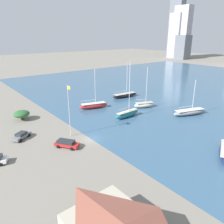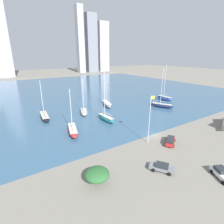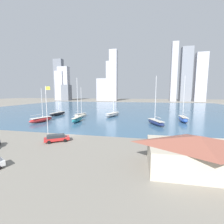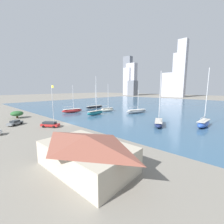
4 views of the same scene
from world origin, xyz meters
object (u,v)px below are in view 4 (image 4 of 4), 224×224
(boat_shed, at_px, (86,152))
(sailboat_blue, at_px, (203,123))
(parked_sedan_gray, at_px, (15,123))
(sailboat_navy, at_px, (159,123))
(sailboat_cream, at_px, (107,109))
(flag_pole, at_px, (53,103))
(sailboat_black, at_px, (95,107))
(parked_wagon_red, at_px, (50,124))
(sailboat_teal, at_px, (95,112))
(sailboat_gray, at_px, (136,111))
(sailboat_red, at_px, (72,111))

(boat_shed, distance_m, sailboat_blue, 37.38)
(parked_sedan_gray, bearing_deg, boat_shed, -34.25)
(sailboat_navy, relative_size, sailboat_cream, 1.23)
(flag_pole, relative_size, parked_sedan_gray, 2.48)
(sailboat_black, relative_size, parked_wagon_red, 2.44)
(sailboat_teal, bearing_deg, sailboat_gray, 55.13)
(sailboat_gray, relative_size, sailboat_teal, 0.71)
(sailboat_gray, bearing_deg, parked_sedan_gray, -90.44)
(flag_pole, bearing_deg, parked_wagon_red, -37.29)
(flag_pole, xyz_separation_m, sailboat_blue, (36.84, 26.68, -5.42))
(sailboat_red, bearing_deg, sailboat_cream, 69.93)
(sailboat_black, distance_m, sailboat_cream, 13.61)
(sailboat_red, bearing_deg, sailboat_teal, 28.78)
(sailboat_navy, height_order, parked_sedan_gray, sailboat_navy)
(sailboat_black, bearing_deg, parked_wagon_red, -53.21)
(sailboat_black, relative_size, parked_sedan_gray, 2.65)
(sailboat_cream, distance_m, parked_wagon_red, 33.29)
(sailboat_teal, distance_m, parked_wagon_red, 22.50)
(sailboat_black, xyz_separation_m, sailboat_gray, (26.32, 1.94, 0.05))
(sailboat_blue, xyz_separation_m, parked_wagon_red, (-32.54, -29.96, -0.25))
(sailboat_gray, bearing_deg, sailboat_black, -157.69)
(sailboat_blue, xyz_separation_m, sailboat_gray, (-27.84, 7.55, -0.24))
(boat_shed, xyz_separation_m, sailboat_navy, (-3.25, 29.33, -1.44))
(boat_shed, distance_m, parked_wagon_red, 26.53)
(sailboat_black, bearing_deg, sailboat_teal, -34.45)
(sailboat_navy, xyz_separation_m, sailboat_cream, (-30.81, 9.62, 0.02))
(sailboat_blue, distance_m, sailboat_gray, 28.85)
(sailboat_black, height_order, sailboat_gray, sailboat_black)
(boat_shed, xyz_separation_m, sailboat_black, (-47.24, 42.32, -1.56))
(sailboat_navy, height_order, sailboat_cream, sailboat_navy)
(sailboat_red, relative_size, parked_wagon_red, 2.34)
(parked_sedan_gray, bearing_deg, sailboat_blue, 7.09)
(sailboat_navy, xyz_separation_m, parked_wagon_red, (-22.36, -22.58, -0.07))
(boat_shed, bearing_deg, sailboat_black, 136.80)
(sailboat_navy, bearing_deg, sailboat_blue, 11.56)
(flag_pole, relative_size, sailboat_red, 0.97)
(sailboat_blue, distance_m, sailboat_teal, 38.66)
(sailboat_gray, bearing_deg, sailboat_blue, 2.90)
(sailboat_red, height_order, sailboat_teal, sailboat_teal)
(sailboat_blue, relative_size, sailboat_black, 1.29)
(sailboat_cream, xyz_separation_m, parked_sedan_gray, (-1.49, -38.35, -0.16))
(sailboat_red, bearing_deg, parked_sedan_gray, -57.05)
(flag_pole, bearing_deg, sailboat_gray, 75.28)
(sailboat_red, distance_m, parked_wagon_red, 25.99)
(sailboat_gray, height_order, sailboat_teal, sailboat_teal)
(flag_pole, height_order, sailboat_navy, sailboat_navy)
(boat_shed, xyz_separation_m, parked_wagon_red, (-25.61, 6.75, -1.51))
(sailboat_black, relative_size, sailboat_teal, 0.81)
(sailboat_cream, bearing_deg, sailboat_red, -104.89)
(flag_pole, distance_m, sailboat_navy, 33.39)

